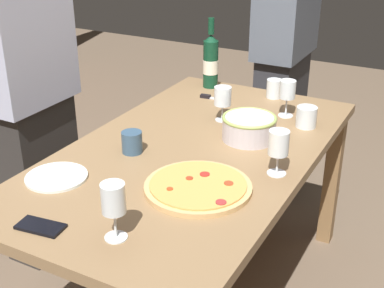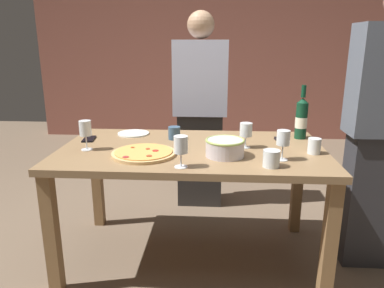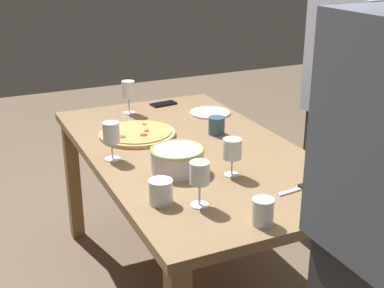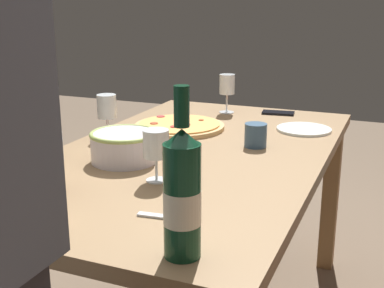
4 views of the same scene
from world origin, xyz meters
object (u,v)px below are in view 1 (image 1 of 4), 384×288
(cell_phone, at_px, (41,227))
(serving_bowl, at_px, (249,127))
(dining_table, at_px, (192,170))
(cup_ceramic, at_px, (132,142))
(person_guest_left, at_px, (30,98))
(wine_glass_by_bottle, at_px, (279,145))
(cup_amber, at_px, (306,117))
(wine_glass_near_pizza, at_px, (287,91))
(pizza, at_px, (198,187))
(wine_bottle, at_px, (211,61))
(pizza_knife, at_px, (211,97))
(side_plate, at_px, (57,177))
(wine_glass_far_right, at_px, (223,98))
(cup_spare, at_px, (274,89))
(person_host, at_px, (284,51))
(wine_glass_far_left, at_px, (113,201))

(cell_phone, bearing_deg, serving_bowl, -25.88)
(serving_bowl, height_order, cell_phone, serving_bowl)
(dining_table, distance_m, cup_ceramic, 0.27)
(cell_phone, distance_m, person_guest_left, 1.00)
(wine_glass_by_bottle, bearing_deg, cup_amber, 4.67)
(wine_glass_near_pizza, relative_size, person_guest_left, 0.10)
(pizza, xyz_separation_m, wine_glass_near_pizza, (0.77, -0.04, 0.10))
(wine_bottle, distance_m, pizza_knife, 0.22)
(dining_table, distance_m, side_plate, 0.54)
(cup_amber, bearing_deg, pizza_knife, 77.00)
(dining_table, xyz_separation_m, wine_glass_far_right, (0.32, 0.02, 0.20))
(dining_table, bearing_deg, serving_bowl, -38.59)
(wine_bottle, relative_size, wine_glass_near_pizza, 2.13)
(wine_glass_far_right, relative_size, side_plate, 0.71)
(cup_spare, bearing_deg, pizza, -174.58)
(dining_table, relative_size, wine_glass_by_bottle, 9.64)
(serving_bowl, height_order, cup_amber, serving_bowl)
(wine_glass_near_pizza, relative_size, cup_ceramic, 1.96)
(wine_glass_near_pizza, xyz_separation_m, person_guest_left, (-0.49, 1.05, -0.06))
(pizza, distance_m, cell_phone, 0.52)
(pizza, relative_size, wine_bottle, 1.03)
(dining_table, relative_size, side_plate, 7.37)
(wine_glass_near_pizza, bearing_deg, side_plate, 151.26)
(cell_phone, distance_m, person_host, 1.85)
(cup_spare, bearing_deg, serving_bowl, -170.88)
(wine_glass_far_left, relative_size, wine_glass_far_right, 1.16)
(cup_ceramic, distance_m, side_plate, 0.32)
(cell_phone, relative_size, pizza_knife, 0.92)
(wine_glass_near_pizza, bearing_deg, cup_ceramic, 148.04)
(wine_bottle, relative_size, person_host, 0.21)
(serving_bowl, height_order, person_guest_left, person_guest_left)
(pizza, height_order, serving_bowl, serving_bowl)
(dining_table, bearing_deg, wine_bottle, 21.07)
(wine_glass_far_left, xyz_separation_m, person_guest_left, (0.64, 0.93, -0.06))
(person_host, xyz_separation_m, person_guest_left, (-1.14, 0.81, -0.06))
(wine_glass_near_pizza, xyz_separation_m, person_host, (0.65, 0.24, -0.00))
(side_plate, bearing_deg, serving_bowl, -36.54)
(wine_bottle, xyz_separation_m, cup_ceramic, (-0.84, -0.08, -0.09))
(pizza, relative_size, pizza_knife, 2.34)
(wine_glass_far_left, bearing_deg, wine_glass_near_pizza, -6.06)
(side_plate, distance_m, person_host, 1.61)
(wine_glass_by_bottle, distance_m, person_host, 1.25)
(pizza, distance_m, person_host, 1.43)
(cup_amber, bearing_deg, wine_glass_by_bottle, -175.33)
(wine_glass_near_pizza, xyz_separation_m, cup_amber, (-0.07, -0.12, -0.07))
(person_guest_left, bearing_deg, pizza_knife, 39.93)
(cup_amber, bearing_deg, serving_bowl, 144.82)
(wine_glass_by_bottle, bearing_deg, cup_ceramic, 99.98)
(pizza, xyz_separation_m, cup_amber, (0.70, -0.16, 0.03))
(pizza_knife, bearing_deg, wine_glass_near_pizza, -96.20)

